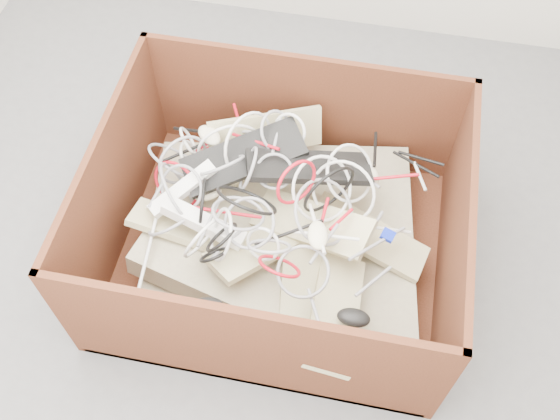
% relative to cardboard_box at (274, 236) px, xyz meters
% --- Properties ---
extents(ground, '(3.00, 3.00, 0.00)m').
position_rel_cardboard_box_xyz_m(ground, '(-0.21, -0.06, -0.14)').
color(ground, '#565659').
rests_on(ground, ground).
extents(room_shell, '(3.04, 3.04, 2.50)m').
position_rel_cardboard_box_xyz_m(room_shell, '(-0.21, -0.06, 1.11)').
color(room_shell, beige).
rests_on(room_shell, ground).
extents(cardboard_box, '(1.28, 1.07, 0.60)m').
position_rel_cardboard_box_xyz_m(cardboard_box, '(0.00, 0.00, 0.00)').
color(cardboard_box, '#381A0E').
rests_on(cardboard_box, ground).
extents(keyboard_pile, '(1.10, 1.02, 0.32)m').
position_rel_cardboard_box_xyz_m(keyboard_pile, '(0.02, 0.01, 0.14)').
color(keyboard_pile, beige).
rests_on(keyboard_pile, cardboard_box).
extents(mice_scatter, '(0.75, 0.80, 0.21)m').
position_rel_cardboard_box_xyz_m(mice_scatter, '(0.00, -0.14, 0.20)').
color(mice_scatter, beige).
rests_on(mice_scatter, keyboard_pile).
extents(power_strip_left, '(0.22, 0.24, 0.11)m').
position_rel_cardboard_box_xyz_m(power_strip_left, '(-0.33, -0.01, 0.23)').
color(power_strip_left, white).
rests_on(power_strip_left, keyboard_pile).
extents(power_strip_right, '(0.32, 0.13, 0.10)m').
position_rel_cardboard_box_xyz_m(power_strip_right, '(-0.23, -0.12, 0.21)').
color(power_strip_right, white).
rests_on(power_strip_right, keyboard_pile).
extents(vga_plug, '(0.06, 0.05, 0.03)m').
position_rel_cardboard_box_xyz_m(vga_plug, '(0.41, -0.04, 0.20)').
color(vga_plug, '#0B1EAF').
rests_on(vga_plug, keyboard_pile).
extents(cable_tangle, '(1.13, 0.92, 0.44)m').
position_rel_cardboard_box_xyz_m(cable_tangle, '(-0.09, 0.02, 0.25)').
color(cable_tangle, gray).
rests_on(cable_tangle, keyboard_pile).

